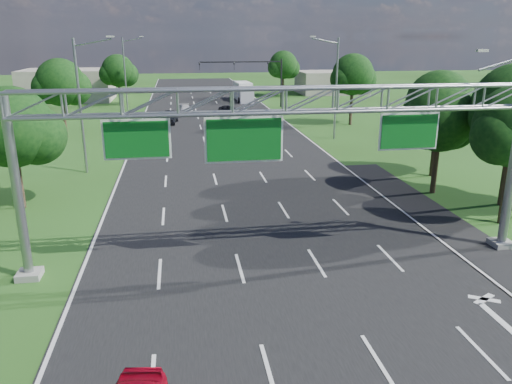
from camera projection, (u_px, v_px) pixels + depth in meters
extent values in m
plane|color=#234514|center=(234.00, 167.00, 40.40)|extent=(220.00, 220.00, 0.00)
cube|color=black|center=(234.00, 167.00, 40.40)|extent=(18.00, 180.00, 0.02)
cube|color=black|center=(456.00, 233.00, 26.79)|extent=(3.00, 30.00, 0.02)
cube|color=gray|center=(501.00, 243.00, 25.05)|extent=(1.00, 1.00, 0.30)
cube|color=gray|center=(30.00, 275.00, 21.77)|extent=(1.00, 1.00, 0.30)
cylinder|color=gray|center=(17.00, 190.00, 20.63)|extent=(0.40, 0.40, 8.00)
cylinder|color=gray|center=(505.00, 62.00, 22.24)|extent=(2.54, 0.12, 0.79)
cube|color=beige|center=(482.00, 50.00, 21.92)|extent=(0.50, 0.22, 0.12)
cube|color=white|center=(137.00, 139.00, 20.74)|extent=(2.80, 0.05, 1.70)
cube|color=#0B5C1A|center=(137.00, 140.00, 20.68)|extent=(2.62, 0.05, 1.52)
cube|color=white|center=(244.00, 140.00, 21.44)|extent=(3.40, 0.05, 2.00)
cube|color=#0B5C1A|center=(244.00, 140.00, 21.38)|extent=(3.22, 0.05, 1.82)
cube|color=white|center=(409.00, 131.00, 22.49)|extent=(2.80, 0.05, 1.70)
cube|color=#0B5C1A|center=(409.00, 132.00, 22.43)|extent=(2.62, 0.05, 1.52)
cylinder|color=black|center=(281.00, 83.00, 73.98)|extent=(0.24, 0.24, 7.00)
cylinder|color=black|center=(241.00, 62.00, 72.18)|extent=(12.00, 0.18, 0.18)
imported|color=black|center=(199.00, 66.00, 71.47)|extent=(0.18, 0.22, 1.10)
imported|color=black|center=(234.00, 66.00, 72.20)|extent=(0.18, 0.22, 1.10)
imported|color=black|center=(268.00, 65.00, 72.93)|extent=(0.18, 0.22, 1.10)
cylinder|color=gray|center=(80.00, 108.00, 37.24)|extent=(0.20, 0.20, 10.00)
cylinder|color=gray|center=(92.00, 42.00, 36.03)|extent=(2.78, 0.12, 0.60)
cube|color=beige|center=(110.00, 36.00, 36.10)|extent=(0.55, 0.22, 0.12)
cylinder|color=gray|center=(125.00, 74.00, 70.26)|extent=(0.20, 0.20, 10.00)
cylinder|color=gray|center=(132.00, 40.00, 69.04)|extent=(2.78, 0.12, 0.60)
cube|color=beige|center=(141.00, 37.00, 69.12)|extent=(0.55, 0.22, 0.12)
cylinder|color=gray|center=(336.00, 90.00, 50.02)|extent=(0.20, 0.20, 10.00)
cylinder|color=gray|center=(326.00, 41.00, 48.43)|extent=(2.78, 0.12, 0.60)
cube|color=beige|center=(313.00, 36.00, 48.13)|extent=(0.55, 0.22, 0.12)
cylinder|color=#2D2116|center=(505.00, 191.00, 27.66)|extent=(0.36, 0.36, 3.74)
sphere|color=black|center=(501.00, 136.00, 26.28)|extent=(3.08, 3.08, 3.08)
cylinder|color=#2D2116|center=(505.00, 172.00, 30.72)|extent=(0.36, 0.36, 4.18)
sphere|color=black|center=(500.00, 115.00, 29.20)|extent=(3.50, 3.50, 3.50)
cylinder|color=#2D2116|center=(435.00, 169.00, 33.24)|extent=(0.36, 0.36, 3.30)
sphere|color=black|center=(440.00, 118.00, 32.23)|extent=(4.40, 4.40, 4.40)
sphere|color=black|center=(452.00, 125.00, 32.93)|extent=(3.30, 3.30, 3.30)
sphere|color=black|center=(428.00, 126.00, 31.93)|extent=(3.08, 3.08, 3.08)
cylinder|color=#2D2116|center=(434.00, 153.00, 37.27)|extent=(0.36, 0.36, 3.52)
sphere|color=black|center=(439.00, 104.00, 36.18)|extent=(4.80, 4.80, 4.80)
sphere|color=black|center=(451.00, 111.00, 36.91)|extent=(3.60, 3.60, 3.60)
sphere|color=black|center=(426.00, 111.00, 35.88)|extent=(3.36, 3.36, 3.36)
cylinder|color=#2D2116|center=(20.00, 183.00, 30.35)|extent=(0.36, 0.36, 3.08)
sphere|color=black|center=(12.00, 127.00, 29.32)|extent=(4.80, 4.80, 4.80)
sphere|color=black|center=(36.00, 135.00, 30.06)|extent=(3.60, 3.60, 3.60)
cylinder|color=#2D2116|center=(64.00, 120.00, 51.66)|extent=(0.36, 0.36, 3.74)
sphere|color=black|center=(60.00, 82.00, 50.53)|extent=(4.80, 4.80, 4.80)
sphere|color=black|center=(74.00, 88.00, 51.27)|extent=(3.60, 3.60, 3.60)
sphere|color=black|center=(49.00, 88.00, 50.24)|extent=(3.36, 3.36, 3.36)
cylinder|color=#2D2116|center=(120.00, 95.00, 75.75)|extent=(0.36, 0.36, 3.30)
sphere|color=black|center=(118.00, 71.00, 74.69)|extent=(4.80, 4.80, 4.80)
sphere|color=black|center=(127.00, 74.00, 75.42)|extent=(3.60, 3.60, 3.60)
sphere|color=black|center=(110.00, 74.00, 74.39)|extent=(3.36, 3.36, 3.36)
cylinder|color=#2D2116|center=(351.00, 108.00, 59.13)|extent=(0.36, 0.36, 3.96)
sphere|color=black|center=(353.00, 74.00, 57.96)|extent=(4.80, 4.80, 4.80)
sphere|color=black|center=(361.00, 79.00, 58.70)|extent=(3.60, 3.60, 3.60)
sphere|color=black|center=(345.00, 79.00, 57.67)|extent=(3.36, 3.36, 3.36)
cylinder|color=#2D2116|center=(283.00, 86.00, 87.20)|extent=(0.36, 0.36, 3.52)
sphere|color=black|center=(283.00, 65.00, 86.11)|extent=(4.80, 4.80, 4.80)
sphere|color=black|center=(290.00, 68.00, 86.84)|extent=(3.60, 3.60, 3.60)
sphere|color=black|center=(277.00, 68.00, 85.81)|extent=(3.36, 3.36, 3.36)
cube|color=gray|center=(68.00, 85.00, 81.73)|extent=(14.00, 10.00, 5.00)
cube|color=gray|center=(331.00, 82.00, 92.36)|extent=(12.00, 9.00, 4.00)
imported|color=silver|center=(185.00, 110.00, 67.93)|extent=(1.98, 4.15, 1.17)
imported|color=black|center=(229.00, 111.00, 66.25)|extent=(2.44, 4.87, 1.32)
imported|color=black|center=(169.00, 117.00, 60.46)|extent=(2.45, 4.82, 1.57)
imported|color=white|center=(251.00, 130.00, 52.36)|extent=(1.75, 4.61, 1.50)
cube|color=white|center=(243.00, 91.00, 82.24)|extent=(2.58, 5.78, 2.83)
cube|color=silver|center=(246.00, 97.00, 78.65)|extent=(2.29, 2.20, 2.08)
cylinder|color=black|center=(239.00, 100.00, 78.85)|extent=(0.33, 0.94, 0.94)
cylinder|color=black|center=(252.00, 100.00, 79.15)|extent=(0.33, 0.94, 0.94)
cylinder|color=black|center=(235.00, 96.00, 84.19)|extent=(0.33, 0.94, 0.94)
cylinder|color=black|center=(248.00, 96.00, 84.49)|extent=(0.33, 0.94, 0.94)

